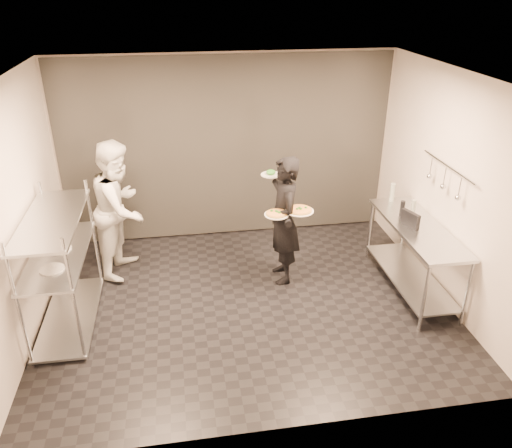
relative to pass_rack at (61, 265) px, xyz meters
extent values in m
cube|color=black|center=(2.15, 0.00, -0.77)|extent=(5.00, 4.00, 0.00)
cube|color=white|center=(2.15, 0.00, 2.03)|extent=(5.00, 4.00, 0.00)
cube|color=beige|center=(2.15, 2.00, 0.63)|extent=(5.00, 0.00, 2.80)
cube|color=beige|center=(2.15, -2.00, 0.63)|extent=(5.00, 0.00, 2.80)
cube|color=beige|center=(-0.35, 0.00, 0.63)|extent=(0.00, 4.00, 2.80)
cube|color=beige|center=(4.65, 0.00, 0.63)|extent=(0.00, 4.00, 2.80)
cube|color=white|center=(2.15, 1.97, 0.63)|extent=(4.90, 0.04, 2.74)
cylinder|color=#B3B6BB|center=(-0.27, -0.77, -0.02)|extent=(0.04, 0.04, 1.50)
cylinder|color=#B3B6BB|center=(-0.27, 0.77, -0.02)|extent=(0.04, 0.04, 1.50)
cylinder|color=#B3B6BB|center=(0.27, -0.77, -0.02)|extent=(0.04, 0.04, 1.50)
cylinder|color=#B3B6BB|center=(0.27, 0.77, -0.02)|extent=(0.04, 0.04, 1.50)
cube|color=#B0B5BA|center=(0.00, 0.00, -0.72)|extent=(0.60, 1.60, 0.03)
cube|color=#B0B5BA|center=(0.00, 0.00, 0.13)|extent=(0.60, 1.60, 0.03)
cube|color=#B0B5BA|center=(0.00, 0.00, 0.58)|extent=(0.60, 1.60, 0.03)
cylinder|color=silver|center=(0.00, -0.35, 0.16)|extent=(0.26, 0.26, 0.01)
cylinder|color=silver|center=(0.00, 0.10, 0.16)|extent=(0.26, 0.26, 0.01)
cylinder|color=#B3B6BB|center=(4.07, -0.86, -0.32)|extent=(0.04, 0.04, 0.90)
cylinder|color=#B3B6BB|center=(4.07, 0.86, -0.32)|extent=(0.04, 0.04, 0.90)
cylinder|color=#B3B6BB|center=(4.59, -0.86, -0.32)|extent=(0.04, 0.04, 0.90)
cylinder|color=#B3B6BB|center=(4.59, 0.86, -0.32)|extent=(0.04, 0.04, 0.90)
cube|color=#B0B5BA|center=(4.33, 0.00, -0.59)|extent=(0.57, 1.71, 0.03)
cube|color=#B0B5BA|center=(4.33, 0.00, 0.13)|extent=(0.60, 1.80, 0.04)
cylinder|color=#B3B6BB|center=(4.59, 0.00, 0.93)|extent=(0.02, 1.20, 0.02)
cylinder|color=#B3B6BB|center=(4.57, -0.35, 0.80)|extent=(0.01, 0.01, 0.22)
sphere|color=#B3B6BB|center=(4.57, -0.35, 0.67)|extent=(0.07, 0.07, 0.07)
cylinder|color=#B3B6BB|center=(4.57, 0.00, 0.80)|extent=(0.01, 0.01, 0.22)
sphere|color=#B3B6BB|center=(4.57, 0.00, 0.67)|extent=(0.07, 0.07, 0.07)
cylinder|color=#B3B6BB|center=(4.57, 0.35, 0.80)|extent=(0.01, 0.01, 0.22)
sphere|color=#B3B6BB|center=(4.57, 0.35, 0.67)|extent=(0.07, 0.07, 0.07)
imported|color=black|center=(2.72, 0.52, 0.10)|extent=(0.43, 0.64, 1.74)
imported|color=white|center=(0.60, 1.10, 0.17)|extent=(0.94, 1.08, 1.88)
cylinder|color=silver|center=(2.58, 0.32, 0.30)|extent=(0.31, 0.31, 0.01)
cylinder|color=#A6833C|center=(2.58, 0.32, 0.31)|extent=(0.27, 0.27, 0.02)
cylinder|color=#AB4F16|center=(2.58, 0.32, 0.32)|extent=(0.24, 0.24, 0.01)
sphere|color=#225F15|center=(2.58, 0.32, 0.33)|extent=(0.04, 0.04, 0.04)
cylinder|color=silver|center=(2.88, 0.33, 0.32)|extent=(0.36, 0.36, 0.01)
cylinder|color=#A6833C|center=(2.88, 0.33, 0.33)|extent=(0.31, 0.31, 0.02)
cylinder|color=#AB4F16|center=(2.88, 0.33, 0.34)|extent=(0.28, 0.28, 0.01)
sphere|color=#225F15|center=(2.88, 0.33, 0.35)|extent=(0.04, 0.04, 0.04)
cylinder|color=silver|center=(2.60, 0.86, 0.62)|extent=(0.27, 0.27, 0.01)
ellipsoid|color=#1E711C|center=(2.60, 0.86, 0.65)|extent=(0.13, 0.13, 0.07)
cube|color=black|center=(4.21, 0.01, 0.25)|extent=(0.14, 0.28, 0.20)
cylinder|color=gray|center=(4.31, 0.80, 0.28)|extent=(0.07, 0.07, 0.25)
cylinder|color=gray|center=(4.41, 0.35, 0.25)|extent=(0.06, 0.06, 0.20)
cylinder|color=black|center=(4.25, 0.33, 0.25)|extent=(0.06, 0.06, 0.20)
camera|label=1|loc=(1.44, -5.18, 2.97)|focal=35.00mm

